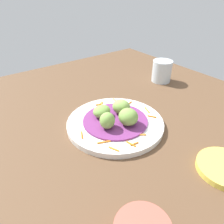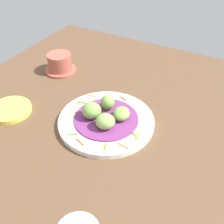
{
  "view_description": "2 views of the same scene",
  "coord_description": "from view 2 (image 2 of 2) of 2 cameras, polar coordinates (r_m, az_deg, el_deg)",
  "views": [
    {
      "loc": [
        -42.91,
        31.12,
        38.54
      ],
      "look_at": [
        -2.07,
        0.71,
        6.56
      ],
      "focal_mm": 34.79,
      "sensor_mm": 36.0,
      "label": 1
    },
    {
      "loc": [
        26.92,
        -51.17,
        54.83
      ],
      "look_at": [
        -1.88,
        2.0,
        5.09
      ],
      "focal_mm": 44.1,
      "sensor_mm": 36.0,
      "label": 2
    }
  ],
  "objects": [
    {
      "name": "table_surface",
      "position": [
        0.79,
        0.51,
        -3.51
      ],
      "size": [
        110.0,
        110.0,
        2.0
      ],
      "primitive_type": "cube",
      "color": "brown",
      "rests_on": "ground"
    },
    {
      "name": "main_plate",
      "position": [
        0.79,
        -1.11,
        -1.83
      ],
      "size": [
        27.42,
        27.42,
        1.57
      ],
      "primitive_type": "cylinder",
      "color": "white",
      "rests_on": "table_surface"
    },
    {
      "name": "cabbage_bed",
      "position": [
        0.78,
        -1.12,
        -1.26
      ],
      "size": [
        18.34,
        18.34,
        0.5
      ],
      "primitive_type": "cylinder",
      "color": "#702D6B",
      "rests_on": "main_plate"
    },
    {
      "name": "carrot_garnish",
      "position": [
        0.78,
        -1.8,
        -1.74
      ],
      "size": [
        23.4,
        23.71,
        0.4
      ],
      "color": "orange",
      "rests_on": "main_plate"
    },
    {
      "name": "guac_scoop_left",
      "position": [
        0.77,
        1.96,
        -0.32
      ],
      "size": [
        5.68,
        6.19,
        3.26
      ],
      "primitive_type": "ellipsoid",
      "rotation": [
        0.0,
        0.0,
        1.79
      ],
      "color": "#759E47",
      "rests_on": "cabbage_bed"
    },
    {
      "name": "guac_scoop_center",
      "position": [
        0.8,
        -0.92,
        2.06
      ],
      "size": [
        5.82,
        5.86,
        4.55
      ],
      "primitive_type": "ellipsoid",
      "rotation": [
        0.0,
        0.0,
        5.37
      ],
      "color": "#759E47",
      "rests_on": "cabbage_bed"
    },
    {
      "name": "guac_scoop_right",
      "position": [
        0.77,
        -4.24,
        0.32
      ],
      "size": [
        5.58,
        5.35,
        4.65
      ],
      "primitive_type": "ellipsoid",
      "rotation": [
        0.0,
        0.0,
        4.69
      ],
      "color": "#759E47",
      "rests_on": "cabbage_bed"
    },
    {
      "name": "guac_scoop_back",
      "position": [
        0.74,
        -1.39,
        -1.96
      ],
      "size": [
        6.76,
        6.48,
        4.31
      ],
      "primitive_type": "ellipsoid",
      "rotation": [
        0.0,
        0.0,
        0.45
      ],
      "color": "#84A851",
      "rests_on": "cabbage_bed"
    },
    {
      "name": "side_plate_small",
      "position": [
        0.88,
        -20.29,
        0.43
      ],
      "size": [
        12.45,
        12.45,
        1.43
      ],
      "primitive_type": "cylinder",
      "color": "#E0CC4C",
      "rests_on": "table_surface"
    },
    {
      "name": "terracotta_bowl",
      "position": [
        1.03,
        -10.77,
        9.86
      ],
      "size": [
        11.3,
        11.3,
        6.72
      ],
      "color": "#A85142",
      "rests_on": "table_surface"
    }
  ]
}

